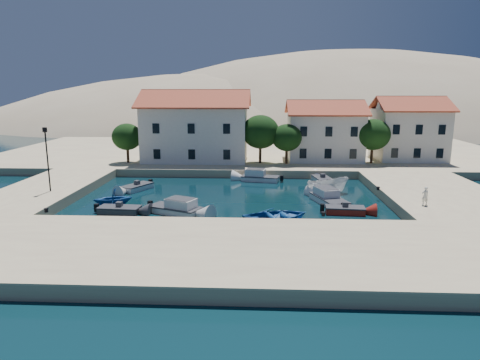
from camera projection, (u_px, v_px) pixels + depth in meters
name	position (u px, v px, depth m)	size (l,w,h in m)	color
ground	(221.00, 230.00, 33.41)	(400.00, 400.00, 0.00)	black
quay_south	(213.00, 252.00, 27.44)	(52.00, 12.00, 1.00)	tan
quay_east	(437.00, 196.00, 42.12)	(11.00, 20.00, 1.00)	tan
quay_west	(46.00, 191.00, 43.96)	(8.00, 20.00, 1.00)	tan
quay_north	(254.00, 153.00, 70.34)	(80.00, 36.00, 1.00)	tan
hills	(308.00, 184.00, 158.09)	(254.00, 176.00, 99.00)	tan
building_left	(196.00, 125.00, 59.81)	(14.70, 9.45, 9.70)	silver
building_mid	(324.00, 130.00, 60.10)	(10.50, 8.40, 8.30)	silver
building_right	(409.00, 128.00, 60.47)	(9.45, 8.40, 8.80)	silver
trees	(272.00, 135.00, 57.07)	(37.30, 5.30, 6.45)	#382314
lamppost	(47.00, 153.00, 41.05)	(0.35, 0.25, 6.22)	black
bollards	(257.00, 203.00, 36.82)	(29.36, 9.56, 0.30)	black
motorboat_grey_sw	(120.00, 210.00, 37.78)	(3.74, 1.86, 1.25)	#38393E
cabin_cruiser_south	(175.00, 208.00, 37.78)	(5.14, 3.81, 1.60)	silver
rowboat_south	(276.00, 221.00, 35.58)	(3.93, 5.50, 1.14)	#1C529B
motorboat_red_se	(345.00, 210.00, 37.75)	(3.51, 1.78, 1.25)	maroon
cabin_cruiser_east	(329.00, 199.00, 41.04)	(3.39, 5.32, 1.60)	silver
boat_east	(327.00, 194.00, 45.00)	(1.79, 4.76, 1.84)	silver
motorboat_white_ne	(323.00, 180.00, 50.34)	(2.32, 3.93, 1.25)	silver
rowboat_west	(113.00, 206.00, 40.17)	(3.01, 3.49, 1.84)	#1C529B
motorboat_white_west	(137.00, 187.00, 46.58)	(3.15, 4.03, 1.25)	silver
cabin_cruiser_north	(260.00, 177.00, 51.14)	(4.72, 2.72, 1.60)	silver
pedestrian	(425.00, 196.00, 36.59)	(0.59, 0.39, 1.63)	white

